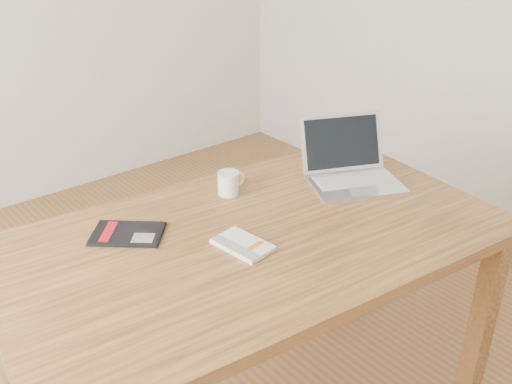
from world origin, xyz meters
TOP-DOWN VIEW (x-y plane):
  - room at (-0.07, 0.00)m, footprint 4.04×4.04m
  - desk at (0.17, -0.17)m, footprint 1.61×1.04m
  - white_guidebook at (0.09, -0.21)m, footprint 0.13×0.19m
  - black_guidebook at (-0.14, 0.07)m, footprint 0.25×0.25m
  - laptop at (0.66, -0.10)m, footprint 0.41×0.40m
  - coffee_mug at (0.27, 0.09)m, footprint 0.11×0.07m

SIDE VIEW (x-z plane):
  - desk at x=0.17m, z-range 0.29..1.04m
  - black_guidebook at x=-0.14m, z-range 0.75..0.76m
  - white_guidebook at x=0.09m, z-range 0.75..0.76m
  - coffee_mug at x=0.27m, z-range 0.75..0.83m
  - laptop at x=0.66m, z-range 0.69..0.90m
  - room at x=-0.07m, z-range 0.01..2.71m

